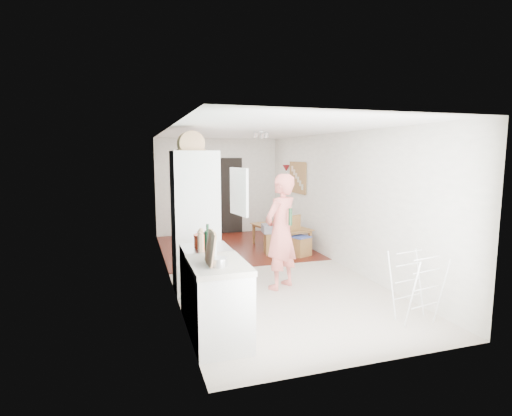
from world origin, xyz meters
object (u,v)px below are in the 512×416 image
person (281,221)px  dining_table (282,239)px  dining_chair (300,236)px  stool (273,243)px  drying_rack (416,288)px

person → dining_table: 2.78m
dining_chair → stool: (-0.47, 0.34, -0.19)m
dining_table → drying_rack: drying_rack is taller
person → dining_chair: person is taller
dining_table → stool: (-0.35, -0.40, 0.01)m
stool → drying_rack: 3.83m
person → dining_chair: bearing=-155.1°
stool → drying_rack: bearing=-82.0°
person → stool: 2.31m
drying_rack → stool: bearing=87.8°
person → drying_rack: (1.15, -1.72, -0.62)m
dining_chair → drying_rack: bearing=-112.2°
person → stool: person is taller
drying_rack → person: bearing=113.6°
dining_table → drying_rack: size_ratio=1.39×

